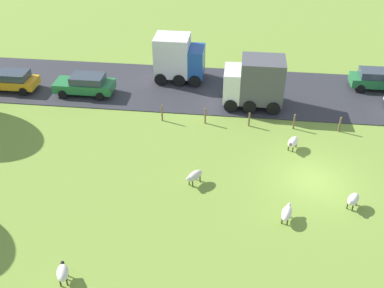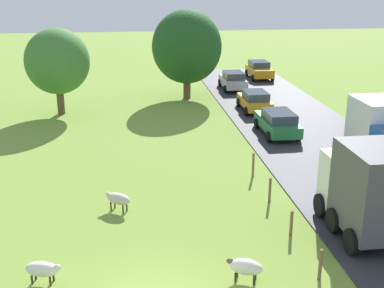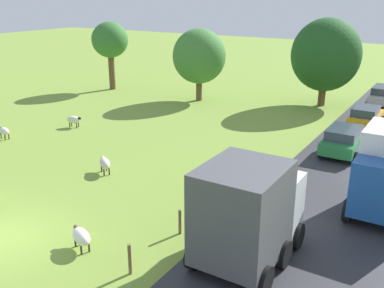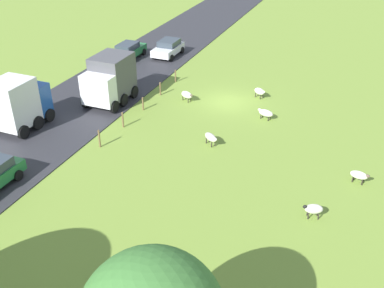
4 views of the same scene
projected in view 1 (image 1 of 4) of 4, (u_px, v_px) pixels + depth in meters
The scene contains 17 objects.
ground_plane at pixel (313, 180), 25.94m from camera, with size 160.00×160.00×0.00m, color olive.
road_strip at pixel (298, 94), 34.62m from camera, with size 8.00×80.00×0.06m, color #2D2D33.
sheep_0 at pixel (293, 142), 28.27m from camera, with size 1.26×0.96×0.80m.
sheep_1 at pixel (287, 213), 22.94m from camera, with size 1.28×0.78×0.75m.
sheep_3 at pixel (353, 200), 23.72m from camera, with size 1.14×0.97×0.81m.
sheep_4 at pixel (63, 273), 19.72m from camera, with size 1.11×0.80×0.81m.
sheep_5 at pixel (194, 176), 25.38m from camera, with size 1.22×1.07×0.81m.
fence_post_0 at pixel (340, 124), 29.96m from camera, with size 0.12×0.12×1.11m, color brown.
fence_post_1 at pixel (294, 122), 30.25m from camera, with size 0.12×0.12×1.12m, color brown.
fence_post_2 at pixel (249, 119), 30.57m from camera, with size 0.12×0.12×1.03m, color brown.
fence_post_3 at pixel (205, 116), 30.83m from camera, with size 0.12×0.12×1.16m, color brown.
fence_post_4 at pixel (162, 113), 31.09m from camera, with size 0.12×0.12×1.26m, color brown.
truck_0 at pixel (178, 58), 35.70m from camera, with size 2.71×3.93×3.67m.
truck_1 at pixel (255, 82), 32.15m from camera, with size 2.83×4.28×3.66m.
car_0 at pixel (12, 80), 34.82m from camera, with size 2.00×4.07×1.50m.
car_2 at pixel (376, 79), 34.94m from camera, with size 1.98×4.14×1.56m.
car_3 at pixel (85, 84), 34.20m from camera, with size 2.09×4.53×1.56m.
Camera 1 is at (-20.87, 4.66, 16.43)m, focal length 41.53 mm.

